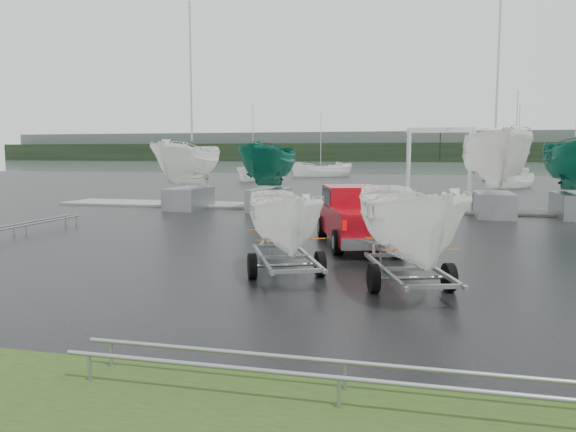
{
  "coord_description": "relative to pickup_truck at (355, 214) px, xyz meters",
  "views": [
    {
      "loc": [
        4.89,
        -15.83,
        2.9
      ],
      "look_at": [
        1.33,
        -1.26,
        1.2
      ],
      "focal_mm": 35.0,
      "sensor_mm": 36.0,
      "label": 1
    }
  ],
  "objects": [
    {
      "name": "keelboat_1",
      "position": [
        -5.41,
        9.19,
        2.61
      ],
      "size": [
        2.25,
        3.2,
        7.09
      ],
      "color": "gray",
      "rests_on": "ground"
    },
    {
      "name": "keelboat_2",
      "position": [
        5.2,
        8.99,
        3.54
      ],
      "size": [
        2.81,
        3.2,
        11.0
      ],
      "color": "gray",
      "rests_on": "ground"
    },
    {
      "name": "ground_plane",
      "position": [
        -2.74,
        -2.01,
        -0.94
      ],
      "size": [
        120.0,
        120.0,
        0.0
      ],
      "primitive_type": "plane",
      "color": "black",
      "rests_on": "ground"
    },
    {
      "name": "far_hill",
      "position": [
        -2.74,
        175.99,
        4.06
      ],
      "size": [
        300.0,
        6.0,
        10.0
      ],
      "primitive_type": "cube",
      "color": "#4C5651",
      "rests_on": "ground"
    },
    {
      "name": "boat_hoist",
      "position": [
        2.82,
        10.99,
        1.73
      ],
      "size": [
        3.3,
        2.18,
        4.12
      ],
      "color": "silver",
      "rests_on": "ground"
    },
    {
      "name": "treeline",
      "position": [
        -2.74,
        167.99,
        2.06
      ],
      "size": [
        300.0,
        8.0,
        6.0
      ],
      "primitive_type": "cube",
      "color": "black",
      "rests_on": "ground"
    },
    {
      "name": "keelboat_0",
      "position": [
        -9.67,
        8.99,
        2.78
      ],
      "size": [
        2.35,
        3.2,
        10.51
      ],
      "color": "gray",
      "rests_on": "ground"
    },
    {
      "name": "moored_boat_3",
      "position": [
        11.7,
        46.36,
        -0.93
      ],
      "size": [
        2.25,
        2.31,
        10.98
      ],
      "rotation": [
        0.0,
        0.0,
        6.28
      ],
      "color": "white",
      "rests_on": "ground"
    },
    {
      "name": "moored_boat_2",
      "position": [
        9.36,
        32.06,
        -0.93
      ],
      "size": [
        2.95,
        2.96,
        10.78
      ],
      "rotation": [
        0.0,
        0.0,
        5.67
      ],
      "color": "white",
      "rests_on": "ground"
    },
    {
      "name": "lake",
      "position": [
        -2.74,
        97.99,
        -0.95
      ],
      "size": [
        300.0,
        300.0,
        0.0
      ],
      "primitive_type": "plane",
      "color": "slate",
      "rests_on": "ground"
    },
    {
      "name": "trailer_hitched",
      "position": [
        1.87,
        -5.9,
        1.85
      ],
      "size": [
        2.22,
        3.79,
        5.16
      ],
      "rotation": [
        0.0,
        0.0,
        0.31
      ],
      "color": "gray",
      "rests_on": "ground"
    },
    {
      "name": "moored_boat_0",
      "position": [
        -15.24,
        38.02,
        -0.94
      ],
      "size": [
        2.47,
        2.54,
        11.25
      ],
      "rotation": [
        0.0,
        0.0,
        0.01
      ],
      "color": "white",
      "rests_on": "ground"
    },
    {
      "name": "mast_rack_2",
      "position": [
        1.26,
        -11.51,
        -0.59
      ],
      "size": [
        7.0,
        0.56,
        0.06
      ],
      "color": "gray",
      "rests_on": "ground"
    },
    {
      "name": "dock",
      "position": [
        -2.74,
        10.99,
        -0.89
      ],
      "size": [
        30.0,
        3.0,
        0.12
      ],
      "primitive_type": "cube",
      "color": "gray",
      "rests_on": "ground"
    },
    {
      "name": "trailer_parked",
      "position": [
        -1.0,
        -5.23,
        1.56
      ],
      "size": [
        2.5,
        3.77,
        4.6
      ],
      "rotation": [
        0.0,
        0.0,
        0.41
      ],
      "color": "gray",
      "rests_on": "ground"
    },
    {
      "name": "moored_boat_1",
      "position": [
        -10.23,
        49.55,
        -0.94
      ],
      "size": [
        3.71,
        3.66,
        11.87
      ],
      "rotation": [
        0.0,
        0.0,
        5.01
      ],
      "color": "white",
      "rests_on": "ground"
    },
    {
      "name": "pickup_truck",
      "position": [
        0.0,
        0.0,
        0.0
      ],
      "size": [
        3.39,
        5.73,
        1.8
      ],
      "rotation": [
        0.0,
        0.0,
        0.31
      ],
      "color": "maroon",
      "rests_on": "ground"
    },
    {
      "name": "mast_rack_0",
      "position": [
        -11.74,
        -1.01,
        -0.59
      ],
      "size": [
        0.56,
        6.5,
        0.06
      ],
      "rotation": [
        0.0,
        0.0,
        1.57
      ],
      "color": "gray",
      "rests_on": "ground"
    }
  ]
}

